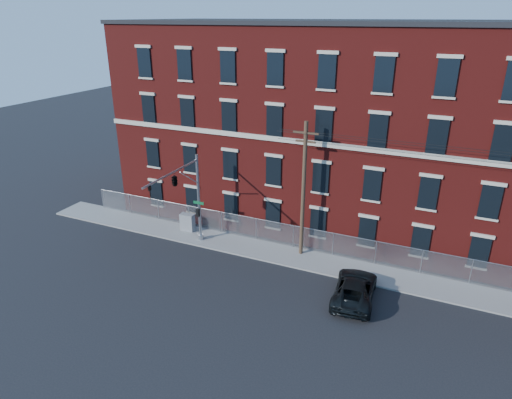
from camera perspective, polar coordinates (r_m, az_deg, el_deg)
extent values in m
plane|color=black|center=(30.21, -1.46, -11.01)|extent=(140.00, 140.00, 0.00)
cube|color=gray|center=(32.30, 22.66, -10.43)|extent=(65.00, 3.00, 0.12)
cube|color=maroon|center=(37.71, 25.17, 7.05)|extent=(55.00, 14.00, 16.00)
cube|color=black|center=(36.70, 27.36, 19.35)|extent=(55.30, 14.30, 0.30)
cube|color=beige|center=(30.78, 25.11, 4.54)|extent=(55.00, 0.18, 0.35)
cube|color=black|center=(40.09, -12.57, 0.76)|extent=(1.20, 0.10, 2.20)
cube|color=black|center=(38.94, -13.01, 5.69)|extent=(1.20, 0.10, 2.20)
cube|color=black|center=(38.05, -13.51, 11.17)|extent=(1.20, 0.10, 2.20)
cube|color=black|center=(37.55, -14.02, 16.55)|extent=(1.20, 0.10, 2.20)
cube|color=black|center=(38.13, -8.11, -0.06)|extent=(1.20, 0.10, 2.20)
cube|color=black|center=(36.91, -8.41, 5.11)|extent=(1.20, 0.10, 2.20)
cube|color=black|center=(35.97, -8.75, 10.89)|extent=(1.20, 0.10, 2.20)
cube|color=black|center=(35.44, -9.11, 16.59)|extent=(1.20, 0.10, 2.20)
cube|color=black|center=(36.42, -3.19, -0.97)|extent=(1.20, 0.10, 2.20)
cube|color=black|center=(35.15, -3.32, 4.43)|extent=(1.20, 0.10, 2.20)
cube|color=black|center=(34.16, -3.46, 10.50)|extent=(1.20, 0.10, 2.20)
cube|color=black|center=(33.60, -3.61, 16.51)|extent=(1.20, 0.10, 2.20)
cube|color=black|center=(35.02, 2.16, -1.94)|extent=(1.20, 0.10, 2.20)
cube|color=black|center=(33.69, 2.25, 3.64)|extent=(1.20, 0.10, 2.20)
cube|color=black|center=(32.67, 2.35, 9.96)|extent=(1.20, 0.10, 2.20)
cube|color=black|center=(32.08, 2.45, 16.25)|extent=(1.20, 0.10, 2.20)
cube|color=black|center=(33.96, 7.90, -2.97)|extent=(1.20, 0.10, 2.20)
cube|color=black|center=(32.59, 8.24, 2.76)|extent=(1.20, 0.10, 2.20)
cube|color=black|center=(31.53, 8.62, 9.27)|extent=(1.20, 0.10, 2.20)
cube|color=black|center=(30.92, 9.02, 15.77)|extent=(1.20, 0.10, 2.20)
cube|color=black|center=(33.27, 13.97, -4.02)|extent=(1.20, 0.10, 2.20)
cube|color=black|center=(31.87, 14.56, 1.79)|extent=(1.20, 0.10, 2.20)
cube|color=black|center=(30.78, 15.25, 8.42)|extent=(1.20, 0.10, 2.20)
cube|color=black|center=(30.16, 15.96, 15.05)|extent=(1.20, 0.10, 2.20)
cube|color=black|center=(32.98, 20.23, -5.06)|extent=(1.20, 0.10, 2.20)
cube|color=black|center=(31.56, 21.09, 0.76)|extent=(1.20, 0.10, 2.20)
cube|color=black|center=(30.46, 22.08, 7.42)|extent=(1.20, 0.10, 2.20)
cube|color=black|center=(29.83, 23.11, 14.08)|extent=(1.20, 0.10, 2.20)
cube|color=black|center=(33.09, 26.54, -6.03)|extent=(1.20, 0.10, 2.20)
cube|color=black|center=(31.68, 27.65, -0.27)|extent=(1.20, 0.10, 2.20)
cube|color=black|center=(30.59, 28.92, 6.31)|extent=(1.20, 0.10, 2.20)
cube|color=#A5A8AD|center=(32.95, 23.03, -7.86)|extent=(59.00, 0.02, 1.80)
cylinder|color=#9EA0A5|center=(32.53, 23.27, -6.48)|extent=(59.00, 0.04, 0.04)
cylinder|color=#9EA0A5|center=(43.55, -18.97, 0.13)|extent=(0.06, 0.06, 1.85)
cylinder|color=#9EA0A5|center=(41.58, -15.80, -0.53)|extent=(0.06, 0.06, 1.85)
cylinder|color=#9EA0A5|center=(39.76, -12.33, -1.25)|extent=(0.06, 0.06, 1.85)
cylinder|color=#9EA0A5|center=(38.11, -8.54, -2.03)|extent=(0.06, 0.06, 1.85)
cylinder|color=#9EA0A5|center=(36.64, -4.42, -2.87)|extent=(0.06, 0.06, 1.85)
cylinder|color=#9EA0A5|center=(35.39, 0.02, -3.76)|extent=(0.06, 0.06, 1.85)
cylinder|color=#9EA0A5|center=(34.38, 4.77, -4.69)|extent=(0.06, 0.06, 1.85)
cylinder|color=#9EA0A5|center=(33.62, 9.78, -5.62)|extent=(0.06, 0.06, 1.85)
cylinder|color=#9EA0A5|center=(33.14, 14.99, -6.55)|extent=(0.06, 0.06, 1.85)
cylinder|color=#9EA0A5|center=(32.94, 20.34, -7.44)|extent=(0.06, 0.06, 1.85)
cylinder|color=#9EA0A5|center=(33.04, 25.72, -8.26)|extent=(0.06, 0.06, 1.85)
cylinder|color=#9EA0A5|center=(34.61, -7.30, 0.13)|extent=(0.22, 0.22, 7.00)
cylinder|color=#9EA0A5|center=(35.98, -7.04, -4.73)|extent=(0.50, 0.50, 0.40)
cylinder|color=#9EA0A5|center=(30.99, -10.66, 3.35)|extent=(0.14, 6.50, 0.14)
cylinder|color=#9EA0A5|center=(32.91, -8.55, 2.79)|extent=(0.08, 2.18, 1.56)
cube|color=#0C592D|center=(34.58, -7.33, -0.43)|extent=(0.90, 0.03, 0.22)
cube|color=black|center=(34.84, -7.42, -1.68)|extent=(0.25, 0.25, 0.60)
imported|color=black|center=(29.26, -13.37, 0.81)|extent=(0.16, 0.20, 1.00)
imported|color=black|center=(31.36, -10.34, 2.54)|extent=(0.53, 2.48, 1.00)
cylinder|color=#4F3A27|center=(31.84, 6.05, 1.08)|extent=(0.28, 0.28, 10.00)
cube|color=#4F3A27|center=(30.57, 6.37, 8.43)|extent=(1.80, 0.12, 0.12)
cube|color=#4F3A27|center=(30.72, 6.32, 7.34)|extent=(1.40, 0.12, 0.12)
imported|color=black|center=(29.33, 12.45, -11.04)|extent=(2.90, 5.48, 1.47)
cube|color=gray|center=(37.34, -8.72, -2.88)|extent=(1.17, 0.60, 1.44)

